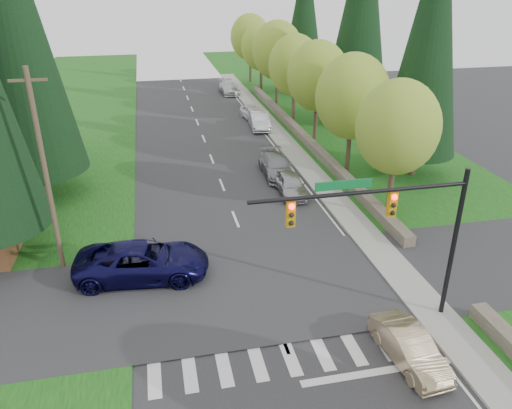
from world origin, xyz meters
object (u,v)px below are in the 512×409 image
object	(u,v)px
sedan_champagne	(409,347)
parked_car_a	(291,185)
parked_car_b	(276,166)
parked_car_c	(259,120)
suv_navy	(142,261)
parked_car_e	(229,88)
parked_car_d	(252,113)

from	to	relation	value
sedan_champagne	parked_car_a	bearing A→B (deg)	85.01
parked_car_a	parked_car_b	bearing A→B (deg)	93.65
parked_car_b	parked_car_c	distance (m)	12.23
suv_navy	sedan_champagne	bearing A→B (deg)	-123.54
suv_navy	parked_car_e	size ratio (longest dim) A/B	1.31
parked_car_a	parked_car_b	size ratio (longest dim) A/B	0.83
parked_car_a	parked_car_d	size ratio (longest dim) A/B	1.03
sedan_champagne	parked_car_b	bearing A→B (deg)	85.20
parked_car_a	parked_car_b	xyz separation A→B (m)	(-0.08, 3.61, 0.02)
parked_car_e	suv_navy	bearing A→B (deg)	-107.97
suv_navy	parked_car_a	xyz separation A→B (m)	(9.78, 8.19, -0.18)
suv_navy	parked_car_e	world-z (taller)	suv_navy
suv_navy	parked_car_d	size ratio (longest dim) A/B	1.59
parked_car_d	parked_car_e	size ratio (longest dim) A/B	0.82
suv_navy	parked_car_c	bearing A→B (deg)	-19.01
parked_car_a	suv_navy	bearing A→B (deg)	-137.77
parked_car_c	parked_car_d	distance (m)	3.34
parked_car_a	parked_car_e	world-z (taller)	parked_car_e
sedan_champagne	suv_navy	distance (m)	12.77
parked_car_b	parked_car_d	xyz separation A→B (m)	(1.40, 15.48, -0.04)
parked_car_b	parked_car_d	distance (m)	15.55
parked_car_a	sedan_champagne	bearing A→B (deg)	-87.41
parked_car_d	parked_car_c	bearing A→B (deg)	-97.80
parked_car_c	parked_car_a	bearing A→B (deg)	-89.72
suv_navy	parked_car_a	distance (m)	12.76
parked_car_c	parked_car_b	bearing A→B (deg)	-91.53
parked_car_b	parked_car_e	world-z (taller)	parked_car_b
parked_car_a	parked_car_b	distance (m)	3.61
parked_car_a	parked_car_c	distance (m)	15.81
sedan_champagne	parked_car_d	world-z (taller)	parked_car_d
parked_car_a	parked_car_d	bearing A→B (deg)	88.36
parked_car_a	parked_car_c	world-z (taller)	parked_car_c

